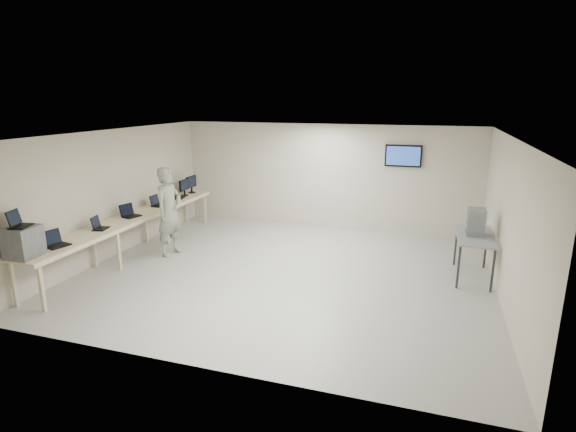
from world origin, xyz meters
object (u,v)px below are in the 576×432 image
(equipment_box, at_px, (23,242))
(side_table, at_px, (475,239))
(workbench, at_px, (132,220))
(soldier, at_px, (169,212))

(equipment_box, distance_m, side_table, 8.12)
(workbench, height_order, side_table, workbench)
(workbench, xyz_separation_m, side_table, (7.19, 0.89, -0.02))
(workbench, xyz_separation_m, soldier, (0.78, 0.29, 0.17))
(workbench, relative_size, soldier, 3.01)
(workbench, bearing_deg, side_table, 7.06)
(soldier, distance_m, side_table, 6.44)
(side_table, bearing_deg, soldier, -174.66)
(workbench, height_order, equipment_box, equipment_box)
(equipment_box, bearing_deg, side_table, 22.41)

